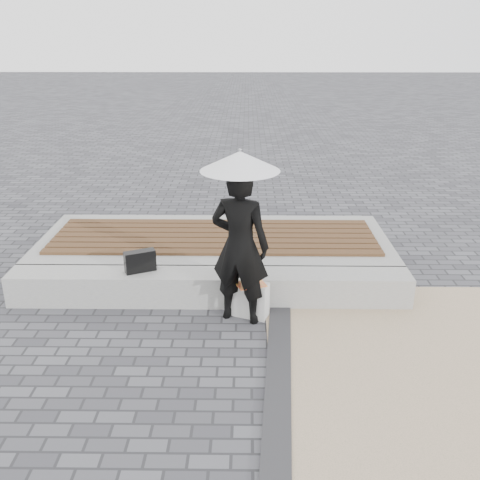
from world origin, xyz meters
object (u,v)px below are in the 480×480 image
parasol (240,161)px  canvas_tote (251,299)px  seating_ledge (209,287)px  handbag (140,261)px  woman (240,246)px

parasol → canvas_tote: parasol is taller
canvas_tote → seating_ledge: bearing=165.5°
parasol → canvas_tote: 1.69m
handbag → canvas_tote: (1.37, -0.40, -0.31)m
seating_ledge → woman: (0.39, -0.43, 0.73)m
parasol → handbag: size_ratio=2.92×
seating_ledge → canvas_tote: canvas_tote is taller
seating_ledge → parasol: bearing=-47.4°
seating_ledge → woman: 0.93m
handbag → woman: bearing=-44.8°
woman → canvas_tote: woman is taller
handbag → canvas_tote: bearing=-41.1°
woman → canvas_tote: size_ratio=4.19×
seating_ledge → canvas_tote: (0.51, -0.37, 0.02)m
woman → canvas_tote: bearing=-139.5°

